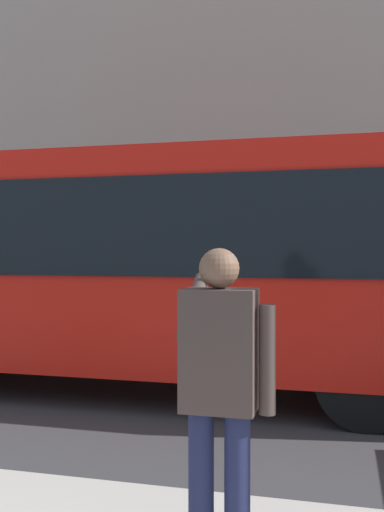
{
  "coord_description": "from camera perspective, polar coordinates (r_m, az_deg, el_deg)",
  "views": [
    {
      "loc": [
        -1.21,
        7.48,
        1.84
      ],
      "look_at": [
        0.6,
        0.47,
        1.76
      ],
      "focal_mm": 41.09,
      "sensor_mm": 36.0,
      "label": 1
    }
  ],
  "objects": [
    {
      "name": "ground_plane",
      "position": [
        7.8,
        5.27,
        -13.05
      ],
      "size": [
        60.0,
        60.0,
        0.0
      ],
      "primitive_type": "plane",
      "color": "#38383A"
    },
    {
      "name": "pedestrian_photographer",
      "position": [
        3.24,
        2.75,
        -11.87
      ],
      "size": [
        0.53,
        0.52,
        1.7
      ],
      "color": "#1E2347",
      "rests_on": "sidewalk_curb"
    },
    {
      "name": "red_bus",
      "position": [
        7.81,
        -6.53,
        -0.55
      ],
      "size": [
        9.05,
        2.54,
        3.08
      ],
      "color": "red",
      "rests_on": "ground_plane"
    },
    {
      "name": "building_facade_far",
      "position": [
        14.91,
        9.74,
        16.75
      ],
      "size": [
        28.0,
        1.55,
        12.0
      ],
      "color": "#A89E8E",
      "rests_on": "ground_plane"
    }
  ]
}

